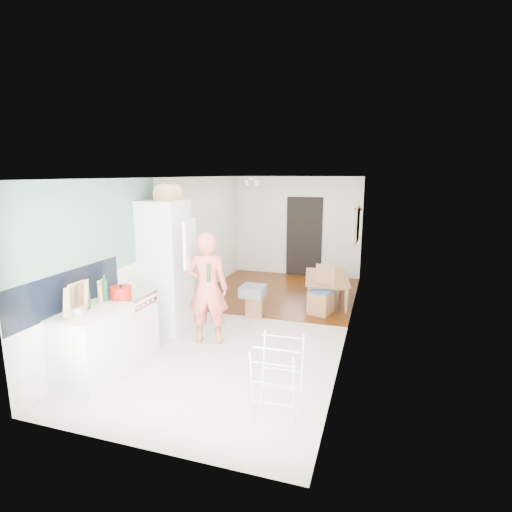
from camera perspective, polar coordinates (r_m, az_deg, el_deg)
The scene contains 32 objects.
room_shell at distance 6.80m, azimuth -0.23°, elevation 0.55°, with size 3.20×7.00×2.50m, color silver, non-canonical shape.
floor at distance 7.15m, azimuth -0.23°, elevation -9.32°, with size 3.20×7.00×0.01m, color beige.
wood_floor_overlay at distance 8.84m, azimuth 3.46°, elevation -5.16°, with size 3.20×3.30×0.01m, color #5D2B0C.
sage_wall_panel at distance 5.72m, azimuth -22.11°, elevation 3.65°, with size 0.02×3.00×1.30m, color gray.
tile_splashback at distance 5.45m, azimuth -25.17°, elevation -4.51°, with size 0.02×1.90×0.50m, color black.
doorway_recess at distance 10.13m, azimuth 6.89°, elevation 2.73°, with size 0.90×0.04×2.00m, color black.
base_cabinet at distance 5.50m, azimuth -22.27°, elevation -12.08°, with size 0.60×0.90×0.86m, color white.
worktop at distance 5.34m, azimuth -22.65°, elevation -7.54°, with size 0.62×0.92×0.06m, color beige.
range_cooker at distance 6.04m, azimuth -17.70°, elevation -9.49°, with size 0.60×0.60×0.88m, color white.
cooker_top at distance 5.89m, azimuth -17.98°, elevation -5.31°, with size 0.60×0.60×0.04m, color silver.
fridge_housing at distance 6.66m, azimuth -12.80°, elevation -1.54°, with size 0.66×0.66×2.15m, color white.
fridge_door at distance 6.01m, azimuth -9.41°, elevation 1.82°, with size 0.56×0.04×0.70m, color white.
fridge_interior at distance 6.41m, azimuth -10.60°, elevation 2.39°, with size 0.02×0.52×0.66m, color white.
pinboard at distance 8.33m, azimuth 14.30°, elevation 4.34°, with size 0.03×0.90×0.70m, color tan.
pinboard_frame at distance 8.33m, azimuth 14.20°, elevation 4.34°, with size 0.01×0.94×0.74m, color olive.
wall_sconce at distance 8.96m, azimuth 14.37°, elevation 6.12°, with size 0.18×0.18×0.16m, color maroon.
person at distance 6.05m, azimuth -6.98°, elevation -3.20°, with size 0.74×0.49×2.04m, color #E86557.
dining_table at distance 8.26m, azimuth 10.20°, elevation -4.96°, with size 1.27×0.71×0.45m, color olive.
dining_chair at distance 7.46m, azimuth 9.26°, elevation -4.91°, with size 0.38×0.38×0.91m, color olive, non-canonical shape.
stool at distance 7.37m, azimuth -0.13°, elevation -7.08°, with size 0.30×0.30×0.39m, color olive, non-canonical shape.
grey_drape at distance 7.24m, azimuth -0.43°, elevation -5.01°, with size 0.42×0.42×0.19m, color gray.
drying_rack at distance 4.38m, azimuth 3.12°, elevation -17.32°, with size 0.46×0.41×0.89m, color white, non-canonical shape.
bread_bin at distance 6.55m, azimuth -12.44°, elevation 8.63°, with size 0.36×0.34×0.19m, color tan, non-canonical shape.
red_casserole at distance 5.65m, azimuth -18.71°, elevation -4.99°, with size 0.28×0.28×0.17m, color red.
steel_pan at distance 5.22m, azimuth -24.03°, elevation -7.19°, with size 0.19×0.19×0.09m, color silver.
held_bottle at distance 5.81m, azimuth -6.82°, elevation -2.41°, with size 0.06×0.06×0.27m, color #1A4320.
bottle_a at distance 5.38m, azimuth -22.93°, elevation -5.59°, with size 0.06×0.06×0.27m, color #1A4320.
bottle_b at distance 5.61m, azimuth -20.75°, elevation -4.61°, with size 0.07×0.07×0.29m, color #1A4320.
bottle_c at distance 5.36m, azimuth -23.99°, elevation -6.10°, with size 0.08×0.08×0.20m, color silver.
pepper_mill_front at distance 5.64m, azimuth -21.39°, elevation -4.94°, with size 0.06×0.06×0.22m, color tan.
pepper_mill_back at distance 5.65m, azimuth -20.90°, elevation -4.81°, with size 0.06×0.06×0.23m, color tan.
chopping_boards at distance 5.16m, azimuth -24.36°, elevation -5.60°, with size 0.04×0.30×0.41m, color tan, non-canonical shape.
Camera 1 is at (2.04, -6.36, 2.57)m, focal length 28.00 mm.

